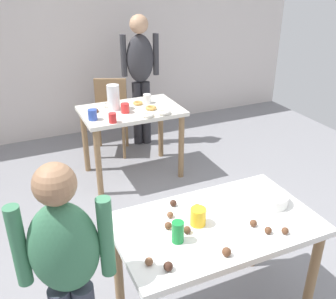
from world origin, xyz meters
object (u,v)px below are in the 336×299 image
dining_table_far (131,120)px  person_adult_far (140,70)px  dining_table_near (216,237)px  chair_far_table (111,112)px  person_girl_near (67,270)px  soda_can (178,232)px  pitcher_far (113,97)px  mixing_bowl (271,198)px

dining_table_far → person_adult_far: 0.88m
dining_table_near → dining_table_far: bearing=84.9°
dining_table_far → chair_far_table: 0.70m
person_girl_near → soda_can: (0.59, 0.03, 0.01)m
dining_table_far → person_adult_far: (0.38, 0.72, 0.33)m
chair_far_table → person_adult_far: 0.61m
chair_far_table → person_girl_near: bearing=-110.0°
dining_table_far → pitcher_far: (-0.16, 0.07, 0.25)m
chair_far_table → person_adult_far: bearing=5.2°
dining_table_near → soda_can: soda_can is taller
soda_can → person_girl_near: bearing=-176.6°
chair_far_table → soda_can: soda_can is taller
mixing_bowl → dining_table_near: bearing=-175.6°
dining_table_near → chair_far_table: chair_far_table is taller
person_adult_far → mixing_bowl: 2.70m
dining_table_far → soda_can: bearing=-102.4°
person_adult_far → chair_far_table: bearing=-174.8°
dining_table_near → person_girl_near: bearing=-173.6°
dining_table_near → person_adult_far: (0.56, 2.72, 0.31)m
dining_table_near → person_adult_far: person_adult_far is taller
dining_table_near → person_girl_near: person_girl_near is taller
dining_table_far → mixing_bowl: (0.22, -1.97, 0.16)m
mixing_bowl → pitcher_far: size_ratio=0.85×
dining_table_near → mixing_bowl: (0.40, 0.03, 0.14)m
pitcher_far → person_girl_near: bearing=-112.2°
soda_can → pitcher_far: size_ratio=0.48×
person_girl_near → soda_can: person_girl_near is taller
dining_table_near → mixing_bowl: size_ratio=5.42×
chair_far_table → soda_can: 2.80m
dining_table_near → dining_table_far: same height
pitcher_far → soda_can: bearing=-98.0°
person_adult_far → soda_can: size_ratio=12.97×
chair_far_table → person_adult_far: person_adult_far is taller
person_girl_near → chair_far_table: bearing=70.0°
person_girl_near → soda_can: 0.59m
person_girl_near → pitcher_far: person_girl_near is taller
dining_table_far → soda_can: size_ratio=8.27×
dining_table_far → person_adult_far: person_adult_far is taller
dining_table_near → person_girl_near: 0.88m
soda_can → person_adult_far: bearing=73.4°
dining_table_near → person_girl_near: (-0.86, -0.10, 0.16)m
soda_can → pitcher_far: 2.15m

